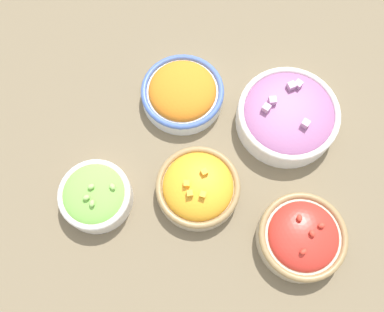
{
  "coord_description": "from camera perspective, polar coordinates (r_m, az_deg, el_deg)",
  "views": [
    {
      "loc": [
        -0.01,
        0.27,
        0.79
      ],
      "look_at": [
        0.0,
        0.0,
        0.03
      ],
      "focal_mm": 40.0,
      "sensor_mm": 36.0,
      "label": 1
    }
  ],
  "objects": [
    {
      "name": "ground_plane",
      "position": [
        0.84,
        -0.0,
        -0.67
      ],
      "size": [
        3.0,
        3.0,
        0.0
      ],
      "primitive_type": "plane",
      "color": "#75664C"
    },
    {
      "name": "bowl_red_onion",
      "position": [
        0.86,
        12.65,
        5.31
      ],
      "size": [
        0.2,
        0.2,
        0.07
      ],
      "color": "white",
      "rests_on": "ground_plane"
    },
    {
      "name": "bowl_cherry_tomatoes",
      "position": [
        0.8,
        14.46,
        -10.39
      ],
      "size": [
        0.16,
        0.16,
        0.07
      ],
      "color": "beige",
      "rests_on": "ground_plane"
    },
    {
      "name": "bowl_squash",
      "position": [
        0.79,
        0.8,
        -4.18
      ],
      "size": [
        0.16,
        0.16,
        0.07
      ],
      "color": "beige",
      "rests_on": "ground_plane"
    },
    {
      "name": "bowl_lettuce",
      "position": [
        0.81,
        -12.78,
        -5.16
      ],
      "size": [
        0.13,
        0.13,
        0.07
      ],
      "color": "silver",
      "rests_on": "ground_plane"
    },
    {
      "name": "bowl_carrots",
      "position": [
        0.87,
        -1.27,
        8.47
      ],
      "size": [
        0.17,
        0.17,
        0.06
      ],
      "color": "silver",
      "rests_on": "ground_plane"
    }
  ]
}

